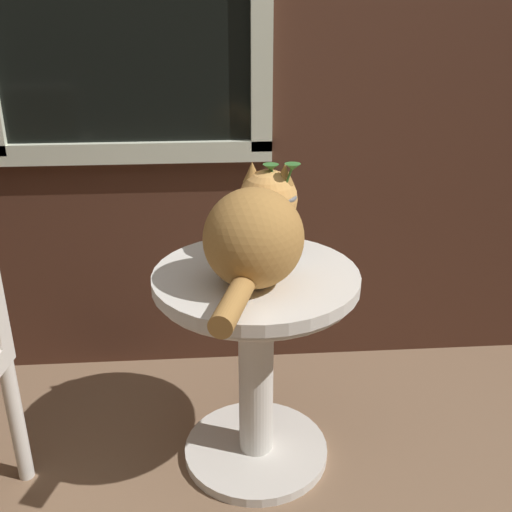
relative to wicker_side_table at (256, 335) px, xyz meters
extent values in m
cube|color=#47281C|center=(-0.13, 0.57, 0.87)|extent=(4.00, 0.04, 2.60)
cube|color=beige|center=(-0.38, 0.54, 0.40)|extent=(0.95, 0.03, 0.07)
cube|color=beige|center=(0.06, 0.54, 0.83)|extent=(0.07, 0.03, 0.85)
cube|color=black|center=(-0.38, 0.55, 0.83)|extent=(0.86, 0.01, 0.83)
cylinder|color=silver|center=(0.00, 0.00, -0.41)|extent=(0.44, 0.44, 0.03)
cylinder|color=silver|center=(0.00, 0.00, -0.12)|extent=(0.10, 0.10, 0.56)
cylinder|color=silver|center=(0.00, 0.00, 0.18)|extent=(0.57, 0.57, 0.03)
torus|color=silver|center=(0.00, 0.00, 0.15)|extent=(0.55, 0.55, 0.02)
cylinder|color=silver|center=(-0.69, -0.05, -0.23)|extent=(0.04, 0.04, 0.40)
ellipsoid|color=#AD7A3D|center=(-0.01, -0.07, 0.33)|extent=(0.33, 0.34, 0.26)
sphere|color=#E2A356|center=(0.04, 0.11, 0.37)|extent=(0.16, 0.16, 0.16)
cone|color=#AD7A3D|center=(0.09, 0.10, 0.44)|extent=(0.05, 0.05, 0.06)
cone|color=#AD7A3D|center=(0.00, 0.12, 0.44)|extent=(0.05, 0.05, 0.06)
cylinder|color=#AD7A3D|center=(-0.07, -0.26, 0.25)|extent=(0.13, 0.26, 0.06)
cylinder|color=slate|center=(0.08, 0.09, 0.20)|extent=(0.07, 0.07, 0.01)
ellipsoid|color=slate|center=(0.08, 0.09, 0.27)|extent=(0.12, 0.12, 0.12)
cylinder|color=slate|center=(0.08, 0.09, 0.35)|extent=(0.07, 0.07, 0.06)
torus|color=slate|center=(0.08, 0.09, 0.38)|extent=(0.09, 0.09, 0.02)
cylinder|color=#387533|center=(0.06, 0.10, 0.42)|extent=(0.03, 0.02, 0.08)
cone|color=#387533|center=(0.05, 0.10, 0.46)|extent=(0.04, 0.04, 0.02)
cylinder|color=#387533|center=(0.09, 0.08, 0.43)|extent=(0.03, 0.02, 0.09)
cone|color=#387533|center=(0.10, 0.07, 0.47)|extent=(0.04, 0.04, 0.02)
camera|label=1|loc=(-0.11, -1.49, 0.90)|focal=42.51mm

